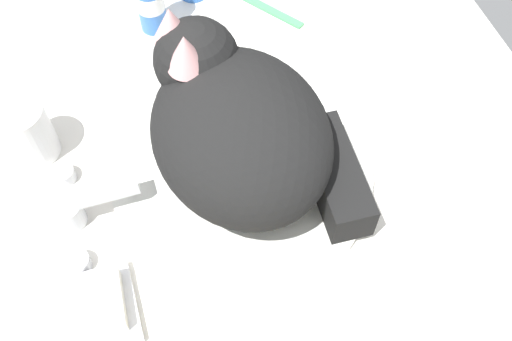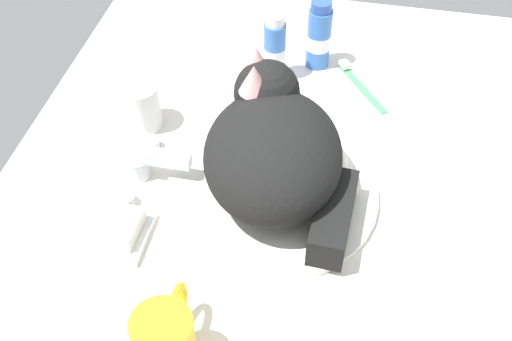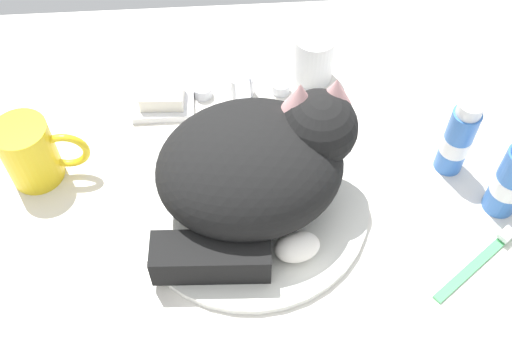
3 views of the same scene
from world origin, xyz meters
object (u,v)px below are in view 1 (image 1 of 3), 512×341
at_px(cat, 239,125).
at_px(soap_bar, 102,303).
at_px(rinse_cup, 26,132).
at_px(faucet, 78,207).
at_px(toothbrush, 256,1).

height_order(cat, soap_bar, cat).
height_order(cat, rinse_cup, cat).
distance_m(faucet, cat, 0.20).
bearing_deg(faucet, soap_bar, -176.78).
bearing_deg(soap_bar, cat, -55.24).
relative_size(cat, soap_bar, 4.18).
xyz_separation_m(faucet, cat, (0.01, -0.19, 0.06)).
relative_size(cat, rinse_cup, 3.35).
bearing_deg(faucet, toothbrush, -46.56).
bearing_deg(cat, toothbrush, -20.96).
distance_m(cat, rinse_cup, 0.26).
bearing_deg(faucet, rinse_cup, 20.72).
bearing_deg(rinse_cup, cat, -113.07).
bearing_deg(soap_bar, toothbrush, -35.96).
bearing_deg(toothbrush, faucet, 133.44).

